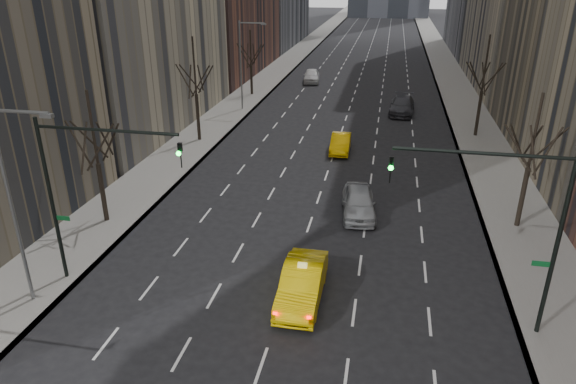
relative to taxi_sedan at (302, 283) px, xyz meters
The scene contains 16 objects.
sidewalk_left 58.92m from the taxi_sedan, 102.81° to the left, with size 4.50×320.00×0.15m, color slate.
sidewalk_right 58.58m from the taxi_sedan, 78.74° to the left, with size 4.50×320.00×0.15m, color slate.
tree_lw_b 14.21m from the taxi_sedan, 156.95° to the left, with size 3.36×3.50×7.82m.
tree_lw_c 25.19m from the taxi_sedan, 120.84° to the left, with size 3.36×3.50×8.74m.
tree_lw_d 41.57m from the taxi_sedan, 107.99° to the left, with size 3.36×3.50×7.36m.
tree_rw_b 14.93m from the taxi_sedan, 40.18° to the left, with size 3.36×3.50×7.82m.
tree_rw_c 29.82m from the taxi_sedan, 67.82° to the left, with size 3.36×3.50×8.74m.
traffic_mast_left 10.96m from the taxi_sedan, behind, with size 6.69×0.39×8.00m.
traffic_mast_right 9.52m from the taxi_sedan, ahead, with size 6.69×0.39×8.00m.
streetlight_near 12.84m from the taxi_sedan, 167.66° to the right, with size 2.83×0.22×9.00m.
streetlight_far 34.81m from the taxi_sedan, 109.75° to the left, with size 2.83×0.22×9.00m.
taxi_sedan is the anchor object (origin of this frame).
silver_sedan_ahead 9.57m from the taxi_sedan, 78.45° to the left, with size 1.98×4.93×1.68m, color #9DA1A5.
far_taxi 20.99m from the taxi_sedan, 90.97° to the left, with size 1.54×4.42×1.46m, color #EAAF04.
far_suv_grey 34.68m from the taxi_sedan, 82.19° to the left, with size 2.42×5.95×1.73m, color #303036.
far_car_white 48.83m from the taxi_sedan, 98.20° to the left, with size 2.02×5.01×1.71m, color silver.
Camera 1 is at (3.97, -6.88, 14.01)m, focal length 32.00 mm.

